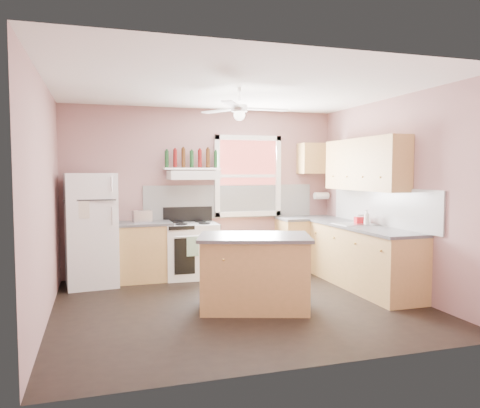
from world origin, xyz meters
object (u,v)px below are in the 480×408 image
object	(u,v)px
toaster	(142,216)
cart	(236,254)
refrigerator	(91,230)
stove	(191,250)
island	(254,273)

from	to	relation	value
toaster	cart	xyz separation A→B (m)	(1.52, 0.05, -0.67)
refrigerator	stove	size ratio (longest dim) A/B	1.92
stove	island	xyz separation A→B (m)	(0.41, -1.87, 0.00)
refrigerator	stove	xyz separation A→B (m)	(1.51, 0.11, -0.40)
stove	island	world-z (taller)	same
refrigerator	toaster	bearing A→B (deg)	4.28
toaster	cart	distance (m)	1.66
island	toaster	bearing A→B (deg)	139.23
stove	toaster	bearing A→B (deg)	-178.69
toaster	island	size ratio (longest dim) A/B	0.22
cart	island	xyz separation A→B (m)	(-0.34, -1.95, 0.11)
refrigerator	cart	xyz separation A→B (m)	(2.26, 0.19, -0.50)
refrigerator	island	distance (m)	2.64
toaster	island	xyz separation A→B (m)	(1.17, -1.90, -0.56)
toaster	cart	size ratio (longest dim) A/B	0.43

